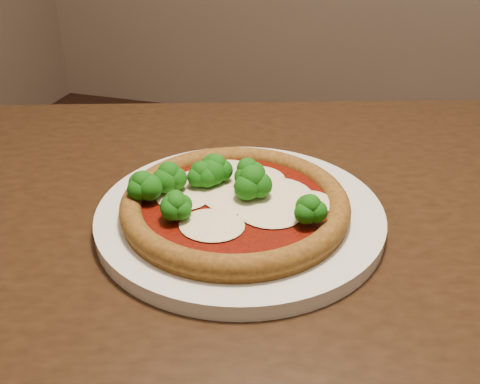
# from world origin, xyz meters

# --- Properties ---
(dining_table) EXTENTS (1.51, 1.18, 0.75)m
(dining_table) POSITION_xyz_m (-0.24, -0.14, 0.66)
(dining_table) COLOR black
(dining_table) RESTS_ON floor
(plate) EXTENTS (0.33, 0.33, 0.02)m
(plate) POSITION_xyz_m (-0.31, -0.14, 0.76)
(plate) COLOR silver
(plate) RESTS_ON dining_table
(pizza) EXTENTS (0.26, 0.26, 0.06)m
(pizza) POSITION_xyz_m (-0.31, -0.15, 0.78)
(pizza) COLOR brown
(pizza) RESTS_ON plate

